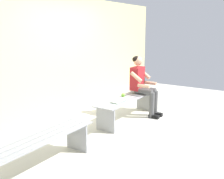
# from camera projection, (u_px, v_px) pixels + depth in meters

# --- Properties ---
(ground_plane) EXTENTS (10.00, 7.00, 0.04)m
(ground_plane) POSITION_uv_depth(u_px,v_px,m) (147.00, 155.00, 4.08)
(ground_plane) COLOR beige
(brick_wall) EXTENTS (9.50, 0.24, 2.59)m
(brick_wall) POSITION_uv_depth(u_px,v_px,m) (46.00, 55.00, 5.78)
(brick_wall) COLOR #D1C684
(brick_wall) RESTS_ON ground
(bench_near) EXTENTS (1.83, 0.50, 0.48)m
(bench_near) POSITION_uv_depth(u_px,v_px,m) (127.00, 103.00, 5.50)
(bench_near) COLOR gray
(bench_near) RESTS_ON ground
(bench_far) EXTENTS (1.73, 0.49, 0.48)m
(bench_far) POSITION_uv_depth(u_px,v_px,m) (40.00, 145.00, 3.51)
(bench_far) COLOR gray
(bench_far) RESTS_ON ground
(person_seated) EXTENTS (0.50, 0.69, 1.28)m
(person_seated) POSITION_uv_depth(u_px,v_px,m) (142.00, 83.00, 5.75)
(person_seated) COLOR maroon
(person_seated) RESTS_ON ground
(apple) EXTENTS (0.08, 0.08, 0.08)m
(apple) POSITION_uv_depth(u_px,v_px,m) (123.00, 95.00, 5.49)
(apple) COLOR #72B738
(apple) RESTS_ON bench_near
(book_open) EXTENTS (0.42, 0.17, 0.02)m
(book_open) POSITION_uv_depth(u_px,v_px,m) (119.00, 101.00, 5.19)
(book_open) COLOR white
(book_open) RESTS_ON bench_near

